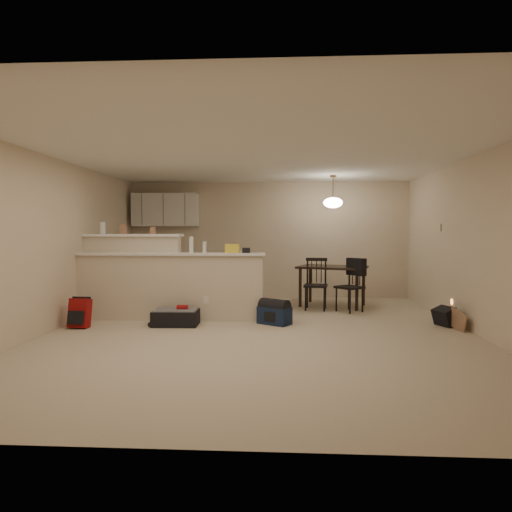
# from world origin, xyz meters

# --- Properties ---
(room) EXTENTS (7.00, 7.02, 2.50)m
(room) POSITION_xyz_m (0.00, 0.00, 1.25)
(room) COLOR #BFAF93
(room) RESTS_ON ground
(breakfast_bar) EXTENTS (3.08, 0.58, 1.39)m
(breakfast_bar) POSITION_xyz_m (-1.76, 0.98, 0.61)
(breakfast_bar) COLOR beige
(breakfast_bar) RESTS_ON ground
(upper_cabinets) EXTENTS (1.40, 0.34, 0.70)m
(upper_cabinets) POSITION_xyz_m (-2.20, 3.32, 1.90)
(upper_cabinets) COLOR white
(upper_cabinets) RESTS_ON room
(kitchen_counter) EXTENTS (1.80, 0.60, 0.90)m
(kitchen_counter) POSITION_xyz_m (-2.00, 3.19, 0.45)
(kitchen_counter) COLOR white
(kitchen_counter) RESTS_ON ground
(thermostat) EXTENTS (0.02, 0.12, 0.12)m
(thermostat) POSITION_xyz_m (2.98, 1.55, 1.50)
(thermostat) COLOR beige
(thermostat) RESTS_ON room
(jar) EXTENTS (0.10, 0.10, 0.20)m
(jar) POSITION_xyz_m (-2.71, 1.12, 1.49)
(jar) COLOR silver
(jar) RESTS_ON breakfast_bar
(cereal_box) EXTENTS (0.10, 0.07, 0.16)m
(cereal_box) POSITION_xyz_m (-2.35, 1.12, 1.47)
(cereal_box) COLOR #9C6F50
(cereal_box) RESTS_ON breakfast_bar
(small_box) EXTENTS (0.08, 0.06, 0.12)m
(small_box) POSITION_xyz_m (-1.84, 1.12, 1.45)
(small_box) COLOR #9C6F50
(small_box) RESTS_ON breakfast_bar
(bottle_a) EXTENTS (0.07, 0.07, 0.26)m
(bottle_a) POSITION_xyz_m (-1.16, 0.90, 1.22)
(bottle_a) COLOR silver
(bottle_a) RESTS_ON breakfast_bar
(bottle_b) EXTENTS (0.06, 0.06, 0.18)m
(bottle_b) POSITION_xyz_m (-0.94, 0.90, 1.18)
(bottle_b) COLOR silver
(bottle_b) RESTS_ON breakfast_bar
(bag_lump) EXTENTS (0.22, 0.18, 0.14)m
(bag_lump) POSITION_xyz_m (-0.49, 0.90, 1.16)
(bag_lump) COLOR #9C6F50
(bag_lump) RESTS_ON breakfast_bar
(pouch) EXTENTS (0.12, 0.10, 0.08)m
(pouch) POSITION_xyz_m (-0.27, 0.90, 1.13)
(pouch) COLOR #9C6F50
(pouch) RESTS_ON breakfast_bar
(dining_table) EXTENTS (1.45, 1.20, 0.77)m
(dining_table) POSITION_xyz_m (1.27, 2.39, 0.68)
(dining_table) COLOR black
(dining_table) RESTS_ON ground
(pendant_lamp) EXTENTS (0.36, 0.36, 0.62)m
(pendant_lamp) POSITION_xyz_m (1.27, 2.39, 1.99)
(pendant_lamp) COLOR brown
(pendant_lamp) RESTS_ON room
(dining_chair_near) EXTENTS (0.47, 0.45, 0.94)m
(dining_chair_near) POSITION_xyz_m (0.92, 1.96, 0.47)
(dining_chair_near) COLOR black
(dining_chair_near) RESTS_ON ground
(dining_chair_far) EXTENTS (0.56, 0.56, 0.94)m
(dining_chair_far) POSITION_xyz_m (1.51, 1.79, 0.47)
(dining_chair_far) COLOR black
(dining_chair_far) RESTS_ON ground
(suitcase) EXTENTS (0.69, 0.46, 0.23)m
(suitcase) POSITION_xyz_m (-1.31, 0.44, 0.12)
(suitcase) COLOR black
(suitcase) RESTS_ON ground
(red_backpack) EXTENTS (0.30, 0.19, 0.43)m
(red_backpack) POSITION_xyz_m (-2.70, 0.19, 0.22)
(red_backpack) COLOR maroon
(red_backpack) RESTS_ON ground
(navy_duffel) EXTENTS (0.56, 0.49, 0.27)m
(navy_duffel) POSITION_xyz_m (0.19, 0.61, 0.13)
(navy_duffel) COLOR #13213C
(navy_duffel) RESTS_ON ground
(black_daypack) EXTENTS (0.33, 0.38, 0.28)m
(black_daypack) POSITION_xyz_m (2.78, 0.61, 0.14)
(black_daypack) COLOR black
(black_daypack) RESTS_ON ground
(cardboard_sheet) EXTENTS (0.09, 0.38, 0.29)m
(cardboard_sheet) POSITION_xyz_m (2.85, 0.31, 0.15)
(cardboard_sheet) COLOR #9C6F50
(cardboard_sheet) RESTS_ON ground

